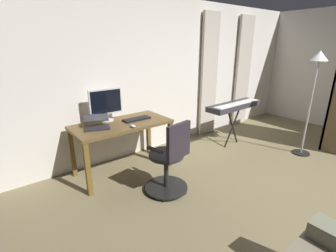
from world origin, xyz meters
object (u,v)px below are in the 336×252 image
Objects in this scene: laptop at (97,124)px; computer_mouse at (133,126)px; computer_monitor at (106,103)px; computer_keyboard at (137,119)px; desk at (122,130)px; floor_lamp at (316,77)px; piano_keyboard at (234,106)px; office_chair at (170,161)px.

computer_mouse is at bearing 164.44° from laptop.
laptop is (0.24, 0.21, -0.22)m from computer_monitor.
computer_mouse is at bearing 50.31° from computer_keyboard.
desk is 0.45m from computer_monitor.
floor_lamp reaches higher than desk.
desk is at bearing -12.09° from piano_keyboard.
computer_monitor is at bearing -17.18° from piano_keyboard.
piano_keyboard is 0.70× the size of floor_lamp.
desk is at bearing -162.03° from laptop.
computer_mouse is 0.08× the size of piano_keyboard.
laptop is at bearing -2.36° from desk.
computer_mouse is at bearing 106.44° from computer_monitor.
piano_keyboard is at bearing 168.41° from computer_keyboard.
desk is 0.29m from computer_mouse.
computer_mouse is (-0.39, 0.28, -0.03)m from laptop.
piano_keyboard is at bearing -168.81° from laptop.
desk is at bearing -26.88° from floor_lamp.
piano_keyboard is at bearing 169.72° from desk.
computer_keyboard is (-0.25, 0.00, 0.11)m from desk.
office_chair is at bearing 102.33° from desk.
computer_keyboard is at bearing 148.05° from computer_monitor.
computer_monitor reaches higher than computer_keyboard.
piano_keyboard is (-2.18, 0.60, -0.27)m from computer_monitor.
computer_monitor is at bearing -118.82° from laptop.
computer_monitor is (0.11, -0.22, 0.37)m from desk.
office_chair is 0.93m from computer_keyboard.
computer_keyboard is 4.13× the size of computer_mouse.
computer_monitor is 0.57m from computer_mouse.
floor_lamp reaches higher than computer_monitor.
piano_keyboard reaches higher than computer_mouse.
laptop is at bearing 112.20° from office_chair.
computer_monitor is 4.92× the size of computer_mouse.
floor_lamp reaches higher than laptop.
laptop is 0.24× the size of floor_lamp.
desk is 0.91m from office_chair.
computer_monitor is 2.28m from piano_keyboard.
computer_keyboard is 0.61m from laptop.
desk is 13.74× the size of computer_mouse.
computer_monitor reaches higher than computer_mouse.
office_chair is 2.73m from floor_lamp.
desk is 2.11m from piano_keyboard.
desk is 2.80× the size of computer_monitor.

